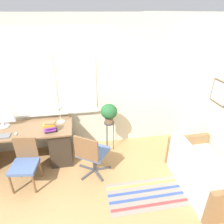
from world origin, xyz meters
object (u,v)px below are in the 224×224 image
object	(u,v)px
desk_lamp	(60,111)
book_stack	(50,127)
mouse	(16,134)
plant_stand	(109,127)
monitor	(1,116)
office_chair_swivel	(91,153)
desk_chair_wooden	(25,162)
potted_plant	(109,112)
couch_loveseat	(204,174)

from	to	relation	value
desk_lamp	book_stack	world-z (taller)	desk_lamp
mouse	plant_stand	size ratio (longest dim) A/B	0.10
book_stack	plant_stand	xyz separation A→B (m)	(1.12, 0.24, -0.27)
monitor	book_stack	size ratio (longest dim) A/B	1.88
mouse	desk_lamp	distance (m)	0.86
mouse	office_chair_swivel	bearing A→B (deg)	-16.33
desk_lamp	office_chair_swivel	bearing A→B (deg)	-53.16
mouse	office_chair_swivel	size ratio (longest dim) A/B	0.07
mouse	plant_stand	xyz separation A→B (m)	(1.71, 0.26, -0.20)
mouse	desk_chair_wooden	world-z (taller)	desk_chair_wooden
desk_chair_wooden	book_stack	bearing A→B (deg)	52.20
monitor	plant_stand	bearing A→B (deg)	-2.30
plant_stand	mouse	bearing A→B (deg)	-171.25
desk_chair_wooden	mouse	bearing A→B (deg)	120.74
desk_lamp	potted_plant	distance (m)	0.95
desk_chair_wooden	office_chair_swivel	size ratio (longest dim) A/B	0.95
monitor	office_chair_swivel	bearing A→B (deg)	-24.38
desk_lamp	office_chair_swivel	world-z (taller)	desk_lamp
monitor	desk_chair_wooden	bearing A→B (deg)	-57.46
monitor	office_chair_swivel	distance (m)	1.82
mouse	couch_loveseat	world-z (taller)	mouse
desk_lamp	couch_loveseat	xyz separation A→B (m)	(2.35, -1.33, -0.74)
desk_chair_wooden	plant_stand	world-z (taller)	desk_chair_wooden
couch_loveseat	plant_stand	xyz separation A→B (m)	(-1.40, 1.27, 0.31)
book_stack	desk_chair_wooden	bearing A→B (deg)	-135.50
monitor	couch_loveseat	xyz separation A→B (m)	(3.41, -1.35, -0.70)
desk_lamp	mouse	bearing A→B (deg)	-156.74
office_chair_swivel	desk_chair_wooden	bearing A→B (deg)	33.44
plant_stand	couch_loveseat	bearing A→B (deg)	-42.11
couch_loveseat	potted_plant	size ratio (longest dim) A/B	3.45
monitor	couch_loveseat	world-z (taller)	monitor
mouse	plant_stand	world-z (taller)	mouse
office_chair_swivel	couch_loveseat	bearing A→B (deg)	-166.34
book_stack	mouse	bearing A→B (deg)	-177.93
office_chair_swivel	potted_plant	bearing A→B (deg)	-90.64
desk_chair_wooden	office_chair_swivel	distance (m)	1.12
book_stack	desk_chair_wooden	xyz separation A→B (m)	(-0.42, -0.42, -0.40)
book_stack	plant_stand	world-z (taller)	book_stack
mouse	couch_loveseat	distance (m)	3.31
mouse	potted_plant	distance (m)	1.74
monitor	desk_lamp	world-z (taller)	monitor
book_stack	desk_chair_wooden	distance (m)	0.71
desk_lamp	office_chair_swivel	xyz separation A→B (m)	(0.53, -0.71, -0.53)
monitor	desk_lamp	xyz separation A→B (m)	(1.06, -0.02, 0.04)
book_stack	office_chair_swivel	size ratio (longest dim) A/B	0.28
desk_lamp	book_stack	size ratio (longest dim) A/B	1.43
monitor	plant_stand	distance (m)	2.05
potted_plant	desk_chair_wooden	bearing A→B (deg)	-156.92
monitor	desk_chair_wooden	world-z (taller)	monitor
desk_lamp	desk_chair_wooden	world-z (taller)	desk_lamp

